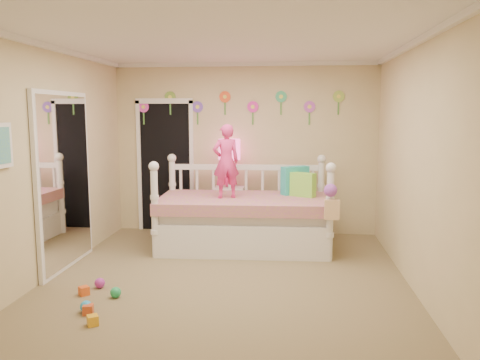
# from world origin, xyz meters

# --- Properties ---
(floor) EXTENTS (4.00, 4.50, 0.01)m
(floor) POSITION_xyz_m (0.00, 0.00, 0.00)
(floor) COLOR #7F684C
(floor) RESTS_ON ground
(ceiling) EXTENTS (4.00, 4.50, 0.01)m
(ceiling) POSITION_xyz_m (0.00, 0.00, 2.60)
(ceiling) COLOR white
(ceiling) RESTS_ON floor
(back_wall) EXTENTS (4.00, 0.01, 2.60)m
(back_wall) POSITION_xyz_m (0.00, 2.25, 1.30)
(back_wall) COLOR tan
(back_wall) RESTS_ON floor
(left_wall) EXTENTS (0.01, 4.50, 2.60)m
(left_wall) POSITION_xyz_m (-2.00, 0.00, 1.30)
(left_wall) COLOR tan
(left_wall) RESTS_ON floor
(right_wall) EXTENTS (0.01, 4.50, 2.60)m
(right_wall) POSITION_xyz_m (2.00, 0.00, 1.30)
(right_wall) COLOR tan
(right_wall) RESTS_ON floor
(crown_molding) EXTENTS (4.00, 4.50, 0.06)m
(crown_molding) POSITION_xyz_m (0.00, 0.00, 2.57)
(crown_molding) COLOR white
(crown_molding) RESTS_ON ceiling
(daybed) EXTENTS (2.39, 1.35, 1.27)m
(daybed) POSITION_xyz_m (0.07, 1.37, 0.64)
(daybed) COLOR white
(daybed) RESTS_ON floor
(pillow_turquoise) EXTENTS (0.41, 0.33, 0.39)m
(pillow_turquoise) POSITION_xyz_m (0.77, 1.67, 0.90)
(pillow_turquoise) COLOR #25BA97
(pillow_turquoise) RESTS_ON daybed
(pillow_lime) EXTENTS (0.36, 0.29, 0.33)m
(pillow_lime) POSITION_xyz_m (0.87, 1.50, 0.87)
(pillow_lime) COLOR #89E545
(pillow_lime) RESTS_ON daybed
(child) EXTENTS (0.43, 0.36, 0.99)m
(child) POSITION_xyz_m (-0.16, 1.28, 1.20)
(child) COLOR #F23788
(child) RESTS_ON daybed
(nightstand) EXTENTS (0.45, 0.34, 0.73)m
(nightstand) POSITION_xyz_m (-0.22, 2.07, 0.37)
(nightstand) COLOR white
(nightstand) RESTS_ON floor
(table_lamp) EXTENTS (0.33, 0.33, 0.73)m
(table_lamp) POSITION_xyz_m (-0.22, 2.07, 1.21)
(table_lamp) COLOR #E71E69
(table_lamp) RESTS_ON nightstand
(closet_doorway) EXTENTS (0.90, 0.04, 2.07)m
(closet_doorway) POSITION_xyz_m (-1.25, 2.23, 1.03)
(closet_doorway) COLOR black
(closet_doorway) RESTS_ON back_wall
(flower_decals) EXTENTS (3.40, 0.02, 0.50)m
(flower_decals) POSITION_xyz_m (-0.09, 2.24, 1.94)
(flower_decals) COLOR #B2668C
(flower_decals) RESTS_ON back_wall
(mirror_closet) EXTENTS (0.07, 1.30, 2.10)m
(mirror_closet) POSITION_xyz_m (-1.96, 0.30, 1.05)
(mirror_closet) COLOR white
(mirror_closet) RESTS_ON left_wall
(wall_picture) EXTENTS (0.05, 0.34, 0.42)m
(wall_picture) POSITION_xyz_m (-1.97, -0.90, 1.55)
(wall_picture) COLOR white
(wall_picture) RESTS_ON left_wall
(hanging_bag) EXTENTS (0.20, 0.16, 0.36)m
(hanging_bag) POSITION_xyz_m (1.19, 0.70, 0.77)
(hanging_bag) COLOR beige
(hanging_bag) RESTS_ON daybed
(toy_scatter) EXTENTS (1.18, 1.49, 0.11)m
(toy_scatter) POSITION_xyz_m (-1.21, -0.66, 0.06)
(toy_scatter) COLOR #996666
(toy_scatter) RESTS_ON floor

